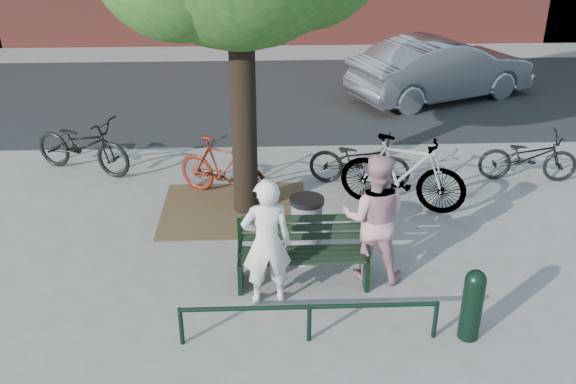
{
  "coord_description": "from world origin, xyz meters",
  "views": [
    {
      "loc": [
        -0.5,
        -7.29,
        4.94
      ],
      "look_at": [
        -0.16,
        1.0,
        0.9
      ],
      "focal_mm": 40.0,
      "sensor_mm": 36.0,
      "label": 1
    }
  ],
  "objects_px": {
    "bollard": "(472,302)",
    "litter_bin": "(307,229)",
    "park_bench": "(303,250)",
    "bicycle_c": "(359,161)",
    "person_right": "(374,218)",
    "parked_car": "(442,69)",
    "person_left": "(266,242)"
  },
  "relations": [
    {
      "from": "bollard",
      "to": "bicycle_c",
      "type": "xyz_separation_m",
      "value": [
        -0.72,
        4.31,
        -0.03
      ]
    },
    {
      "from": "parked_car",
      "to": "person_right",
      "type": "bearing_deg",
      "value": 136.11
    },
    {
      "from": "park_bench",
      "to": "bicycle_c",
      "type": "distance_m",
      "value": 3.25
    },
    {
      "from": "litter_bin",
      "to": "parked_car",
      "type": "bearing_deg",
      "value": 62.75
    },
    {
      "from": "bollard",
      "to": "parked_car",
      "type": "distance_m",
      "value": 9.48
    },
    {
      "from": "park_bench",
      "to": "person_left",
      "type": "height_order",
      "value": "person_left"
    },
    {
      "from": "parked_car",
      "to": "bollard",
      "type": "bearing_deg",
      "value": 144.48
    },
    {
      "from": "person_left",
      "to": "bicycle_c",
      "type": "bearing_deg",
      "value": -123.07
    },
    {
      "from": "person_right",
      "to": "litter_bin",
      "type": "distance_m",
      "value": 1.05
    },
    {
      "from": "park_bench",
      "to": "parked_car",
      "type": "xyz_separation_m",
      "value": [
        3.92,
        7.97,
        0.29
      ]
    },
    {
      "from": "person_left",
      "to": "bicycle_c",
      "type": "distance_m",
      "value": 3.87
    },
    {
      "from": "bicycle_c",
      "to": "parked_car",
      "type": "height_order",
      "value": "parked_car"
    },
    {
      "from": "person_right",
      "to": "bollard",
      "type": "bearing_deg",
      "value": 137.37
    },
    {
      "from": "bollard",
      "to": "parked_car",
      "type": "xyz_separation_m",
      "value": [
        2.01,
        9.26,
        0.27
      ]
    },
    {
      "from": "park_bench",
      "to": "person_right",
      "type": "bearing_deg",
      "value": 4.28
    },
    {
      "from": "person_right",
      "to": "parked_car",
      "type": "distance_m",
      "value": 8.44
    },
    {
      "from": "park_bench",
      "to": "bicycle_c",
      "type": "xyz_separation_m",
      "value": [
        1.2,
        3.02,
        -0.01
      ]
    },
    {
      "from": "parked_car",
      "to": "bicycle_c",
      "type": "bearing_deg",
      "value": 127.88
    },
    {
      "from": "bollard",
      "to": "litter_bin",
      "type": "bearing_deg",
      "value": 135.22
    },
    {
      "from": "bollard",
      "to": "litter_bin",
      "type": "relative_size",
      "value": 0.94
    },
    {
      "from": "park_bench",
      "to": "person_left",
      "type": "distance_m",
      "value": 0.76
    },
    {
      "from": "person_right",
      "to": "parked_car",
      "type": "xyz_separation_m",
      "value": [
        2.97,
        7.9,
        -0.14
      ]
    },
    {
      "from": "park_bench",
      "to": "parked_car",
      "type": "distance_m",
      "value": 8.89
    },
    {
      "from": "park_bench",
      "to": "person_right",
      "type": "relative_size",
      "value": 0.96
    },
    {
      "from": "park_bench",
      "to": "bollard",
      "type": "distance_m",
      "value": 2.31
    },
    {
      "from": "person_left",
      "to": "litter_bin",
      "type": "height_order",
      "value": "person_left"
    },
    {
      "from": "litter_bin",
      "to": "bicycle_c",
      "type": "distance_m",
      "value": 2.73
    },
    {
      "from": "person_right",
      "to": "litter_bin",
      "type": "relative_size",
      "value": 1.83
    },
    {
      "from": "bollard",
      "to": "park_bench",
      "type": "bearing_deg",
      "value": 145.99
    },
    {
      "from": "person_right",
      "to": "park_bench",
      "type": "bearing_deg",
      "value": 16.39
    },
    {
      "from": "person_right",
      "to": "bollard",
      "type": "height_order",
      "value": "person_right"
    },
    {
      "from": "park_bench",
      "to": "bollard",
      "type": "relative_size",
      "value": 1.87
    }
  ]
}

